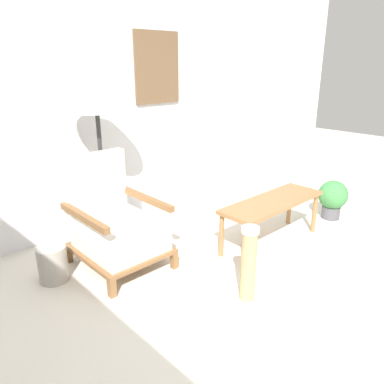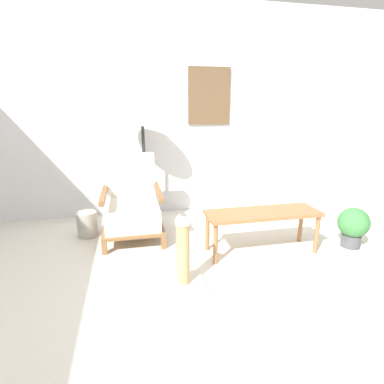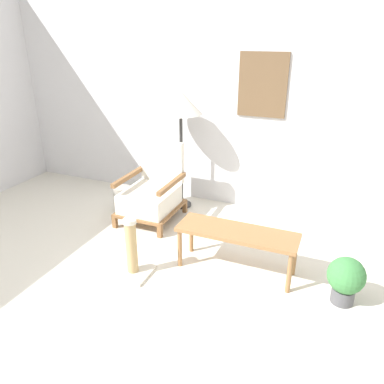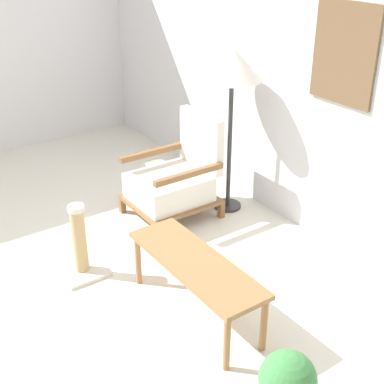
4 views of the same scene
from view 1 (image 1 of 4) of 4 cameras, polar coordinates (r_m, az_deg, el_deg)
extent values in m
plane|color=silver|center=(2.67, 17.56, -18.96)|extent=(14.00, 14.00, 0.00)
cube|color=silver|center=(3.80, -13.15, 14.84)|extent=(8.00, 0.06, 2.70)
cube|color=brown|center=(4.10, -5.33, 18.33)|extent=(0.56, 0.02, 0.72)
cube|color=brown|center=(2.84, -12.12, -14.15)|extent=(0.05, 0.05, 0.14)
cube|color=brown|center=(3.12, -2.73, -10.35)|extent=(0.05, 0.05, 0.14)
cube|color=brown|center=(3.37, -18.28, -9.00)|extent=(0.05, 0.05, 0.14)
cube|color=brown|center=(3.62, -9.84, -6.27)|extent=(0.05, 0.05, 0.14)
cube|color=brown|center=(3.18, -10.92, -8.40)|extent=(0.64, 0.74, 0.03)
cube|color=silver|center=(3.11, -10.87, -6.43)|extent=(0.56, 0.64, 0.23)
cube|color=silver|center=(3.26, -14.58, 1.43)|extent=(0.56, 0.08, 0.50)
cube|color=brown|center=(2.90, -16.19, -3.70)|extent=(0.05, 0.68, 0.05)
cube|color=brown|center=(3.18, -6.94, -1.03)|extent=(0.05, 0.68, 0.05)
cylinder|color=#2D2D2D|center=(3.72, -12.77, -6.72)|extent=(0.25, 0.25, 0.03)
cylinder|color=#2D2D2D|center=(3.50, -13.49, 2.21)|extent=(0.04, 0.04, 1.18)
cone|color=silver|center=(3.37, -14.47, 14.12)|extent=(0.52, 0.52, 0.27)
cube|color=olive|center=(3.47, 12.21, -1.48)|extent=(1.12, 0.37, 0.04)
cylinder|color=olive|center=(3.09, 8.45, -8.25)|extent=(0.04, 0.04, 0.39)
cylinder|color=olive|center=(3.89, 18.15, -3.08)|extent=(0.04, 0.04, 0.39)
cylinder|color=olive|center=(3.25, 4.51, -6.60)|extent=(0.04, 0.04, 0.39)
cylinder|color=olive|center=(4.02, 14.63, -1.99)|extent=(0.04, 0.04, 0.39)
cylinder|color=#9E998E|center=(3.12, -20.46, -10.21)|extent=(0.22, 0.22, 0.28)
cylinder|color=#4C4C51|center=(4.33, 20.38, -2.88)|extent=(0.19, 0.19, 0.14)
sphere|color=#3D7F42|center=(4.26, 20.68, -0.40)|extent=(0.31, 0.31, 0.31)
cube|color=beige|center=(2.79, 8.30, -15.91)|extent=(0.34, 0.34, 0.03)
cylinder|color=tan|center=(2.64, 8.58, -11.13)|extent=(0.11, 0.11, 0.51)
cylinder|color=beige|center=(2.52, 8.89, -5.74)|extent=(0.12, 0.12, 0.04)
camera|label=2|loc=(1.63, 72.68, -1.74)|focal=28.00mm
camera|label=3|loc=(3.69, 68.62, 15.52)|focal=35.00mm
camera|label=4|loc=(5.11, 49.22, 21.99)|focal=50.00mm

